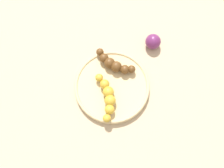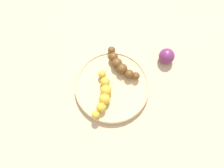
{
  "view_description": "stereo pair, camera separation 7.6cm",
  "coord_description": "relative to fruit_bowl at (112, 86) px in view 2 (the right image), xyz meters",
  "views": [
    {
      "loc": [
        -0.15,
        0.18,
        0.76
      ],
      "look_at": [
        0.0,
        0.0,
        0.04
      ],
      "focal_mm": 38.99,
      "sensor_mm": 36.0,
      "label": 1
    },
    {
      "loc": [
        -0.2,
        0.12,
        0.76
      ],
      "look_at": [
        0.0,
        0.0,
        0.04
      ],
      "focal_mm": 38.99,
      "sensor_mm": 36.0,
      "label": 2
    }
  ],
  "objects": [
    {
      "name": "ground_plane",
      "position": [
        0.0,
        0.0,
        -0.01
      ],
      "size": [
        2.4,
        2.4,
        0.0
      ],
      "primitive_type": "plane",
      "color": "tan"
    },
    {
      "name": "fruit_bowl",
      "position": [
        0.0,
        0.0,
        0.0
      ],
      "size": [
        0.24,
        0.24,
        0.02
      ],
      "color": "#D1B784",
      "rests_on": "ground_plane"
    },
    {
      "name": "banana_spotted",
      "position": [
        -0.02,
        0.04,
        0.02
      ],
      "size": [
        0.13,
        0.11,
        0.04
      ],
      "rotation": [
        0.0,
        0.0,
        4.03
      ],
      "color": "gold",
      "rests_on": "fruit_bowl"
    },
    {
      "name": "banana_overripe",
      "position": [
        0.04,
        -0.06,
        0.03
      ],
      "size": [
        0.14,
        0.06,
        0.04
      ],
      "rotation": [
        0.0,
        0.0,
        1.74
      ],
      "color": "#593819",
      "rests_on": "fruit_bowl"
    },
    {
      "name": "plum_purple",
      "position": [
        -0.01,
        -0.21,
        0.01
      ],
      "size": [
        0.05,
        0.05,
        0.05
      ],
      "primitive_type": "sphere",
      "color": "#662659",
      "rests_on": "ground_plane"
    }
  ]
}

